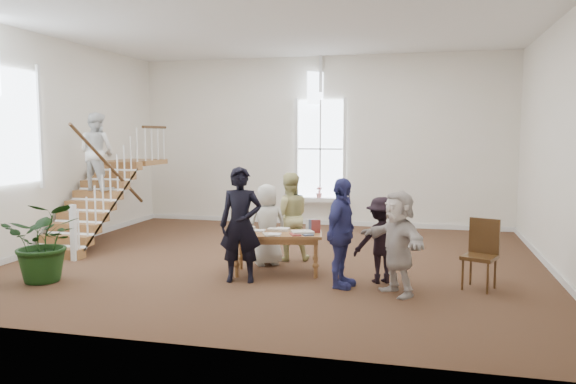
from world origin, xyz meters
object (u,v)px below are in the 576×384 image
(woman_cluster_b, at_px, (381,240))
(woman_cluster_a, at_px, (341,233))
(elderly_woman, at_px, (267,225))
(woman_cluster_c, at_px, (398,243))
(person_yellow, at_px, (289,217))
(floor_plant, at_px, (45,242))
(side_chair, at_px, (482,249))
(library_table, at_px, (277,237))
(police_officer, at_px, (241,225))

(woman_cluster_b, bearing_deg, woman_cluster_a, 11.58)
(elderly_woman, height_order, woman_cluster_c, woman_cluster_c)
(woman_cluster_a, bearing_deg, person_yellow, 48.49)
(elderly_woman, bearing_deg, floor_plant, -0.07)
(person_yellow, distance_m, side_chair, 3.68)
(library_table, height_order, side_chair, side_chair)
(person_yellow, bearing_deg, woman_cluster_b, 125.31)
(person_yellow, bearing_deg, woman_cluster_a, 105.87)
(floor_plant, xyz_separation_m, side_chair, (7.04, 1.29, -0.04))
(person_yellow, bearing_deg, elderly_woman, 38.15)
(police_officer, height_order, elderly_woman, police_officer)
(elderly_woman, distance_m, woman_cluster_b, 2.30)
(police_officer, xyz_separation_m, elderly_woman, (0.10, 1.25, -0.20))
(woman_cluster_a, bearing_deg, side_chair, -65.90)
(woman_cluster_c, distance_m, floor_plant, 5.79)
(library_table, height_order, elderly_woman, elderly_woman)
(library_table, height_order, person_yellow, person_yellow)
(person_yellow, distance_m, woman_cluster_b, 2.26)
(library_table, distance_m, elderly_woman, 0.71)
(woman_cluster_a, distance_m, floor_plant, 4.92)
(woman_cluster_b, bearing_deg, floor_plant, -12.31)
(library_table, xyz_separation_m, person_yellow, (-0.05, 1.10, 0.21))
(woman_cluster_a, bearing_deg, woman_cluster_b, -41.40)
(library_table, distance_m, woman_cluster_a, 1.38)
(elderly_woman, relative_size, person_yellow, 0.89)
(library_table, distance_m, side_chair, 3.41)
(floor_plant, bearing_deg, person_yellow, 35.05)
(police_officer, relative_size, woman_cluster_c, 1.19)
(library_table, distance_m, woman_cluster_c, 2.27)
(police_officer, relative_size, woman_cluster_a, 1.09)
(elderly_woman, xyz_separation_m, floor_plant, (-3.28, -2.01, -0.09))
(side_chair, bearing_deg, person_yellow, -177.26)
(library_table, height_order, police_officer, police_officer)
(woman_cluster_b, relative_size, woman_cluster_c, 0.89)
(police_officer, bearing_deg, library_table, 44.77)
(police_officer, xyz_separation_m, floor_plant, (-3.18, -0.76, -0.29))
(library_table, relative_size, person_yellow, 0.98)
(woman_cluster_b, bearing_deg, police_officer, -12.99)
(police_officer, bearing_deg, side_chair, -2.67)
(police_officer, relative_size, person_yellow, 1.12)
(woman_cluster_b, bearing_deg, side_chair, 155.76)
(police_officer, bearing_deg, elderly_woman, 75.00)
(woman_cluster_a, relative_size, floor_plant, 1.31)
(side_chair, bearing_deg, floor_plant, -147.39)
(floor_plant, bearing_deg, side_chair, 10.36)
(woman_cluster_c, xyz_separation_m, side_chair, (1.28, 0.68, -0.18))
(woman_cluster_c, bearing_deg, library_table, -149.31)
(woman_cluster_b, distance_m, floor_plant, 5.60)
(person_yellow, relative_size, side_chair, 1.54)
(police_officer, relative_size, elderly_woman, 1.26)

